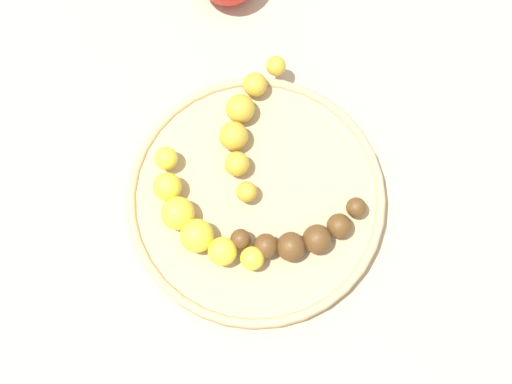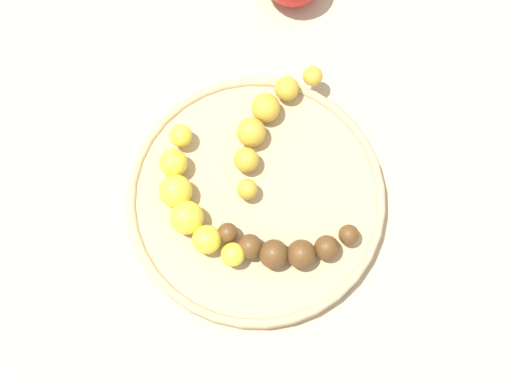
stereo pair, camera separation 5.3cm
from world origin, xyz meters
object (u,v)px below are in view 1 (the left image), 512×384
Objects in this scene: banana_yellow at (193,220)px; banana_overripe at (303,237)px; banana_spotted at (244,124)px; fruit_bowl at (256,198)px.

banana_yellow is 0.11m from banana_overripe.
banana_yellow reaches higher than banana_overripe.
banana_spotted reaches higher than banana_overripe.
banana_overripe is (0.08, -0.07, -0.00)m from banana_yellow.
fruit_bowl is 2.19× the size of banana_spotted.
banana_yellow reaches higher than fruit_bowl.
banana_spotted is (0.03, 0.07, 0.02)m from fruit_bowl.
banana_overripe is 0.13m from banana_spotted.
banana_yellow reaches higher than banana_spotted.
banana_spotted is (0.01, 0.13, 0.00)m from banana_overripe.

